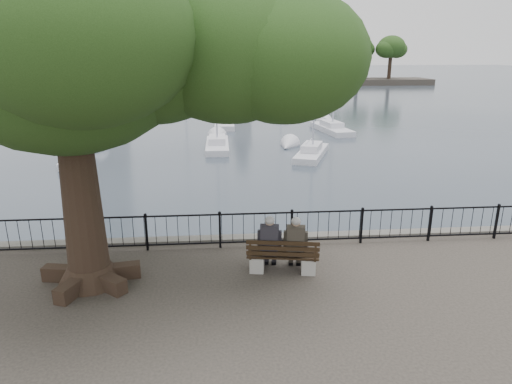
{
  "coord_description": "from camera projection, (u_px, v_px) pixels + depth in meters",
  "views": [
    {
      "loc": [
        -0.96,
        -9.25,
        5.26
      ],
      "look_at": [
        0.0,
        2.5,
        1.6
      ],
      "focal_mm": 32.0,
      "sensor_mm": 36.0,
      "label": 1
    }
  ],
  "objects": [
    {
      "name": "sailboat_b",
      "position": [
        217.0,
        143.0,
        30.45
      ],
      "size": [
        1.49,
        5.29,
        11.57
      ],
      "color": "silver",
      "rests_on": "ground"
    },
    {
      "name": "sailboat_d",
      "position": [
        331.0,
        128.0,
        36.84
      ],
      "size": [
        2.49,
        5.96,
        9.75
      ],
      "color": "silver",
      "rests_on": "ground"
    },
    {
      "name": "bench",
      "position": [
        283.0,
        260.0,
        11.24
      ],
      "size": [
        1.82,
        0.81,
        0.93
      ],
      "color": "gray",
      "rests_on": "ground"
    },
    {
      "name": "sailboat_g",
      "position": [
        281.0,
        113.0,
        45.53
      ],
      "size": [
        2.66,
        4.8,
        8.08
      ],
      "color": "silver",
      "rests_on": "ground"
    },
    {
      "name": "sailboat_a",
      "position": [
        76.0,
        156.0,
        27.09
      ],
      "size": [
        2.28,
        5.27,
        9.7
      ],
      "color": "silver",
      "rests_on": "ground"
    },
    {
      "name": "lion_monument",
      "position": [
        241.0,
        83.0,
        57.72
      ],
      "size": [
        6.37,
        6.37,
        9.3
      ],
      "color": "#504D49",
      "rests_on": "ground"
    },
    {
      "name": "sailboat_f",
      "position": [
        224.0,
        122.0,
        39.52
      ],
      "size": [
        1.66,
        5.86,
        11.61
      ],
      "color": "silver",
      "rests_on": "ground"
    },
    {
      "name": "harbor",
      "position": [
        255.0,
        255.0,
        13.44
      ],
      "size": [
        260.0,
        260.0,
        1.2
      ],
      "color": "#504D49",
      "rests_on": "ground"
    },
    {
      "name": "sailboat_c",
      "position": [
        312.0,
        151.0,
        28.15
      ],
      "size": [
        3.12,
        5.21,
        10.53
      ],
      "color": "silver",
      "rests_on": "ground"
    },
    {
      "name": "far_shore",
      "position": [
        356.0,
        63.0,
        87.17
      ],
      "size": [
        30.0,
        8.6,
        9.18
      ],
      "color": "#2D2924",
      "rests_on": "ground"
    },
    {
      "name": "tree",
      "position": [
        103.0,
        38.0,
        9.41
      ],
      "size": [
        10.27,
        7.17,
        8.39
      ],
      "color": "black",
      "rests_on": "ground"
    },
    {
      "name": "sailboat_e",
      "position": [
        87.0,
        122.0,
        39.57
      ],
      "size": [
        2.89,
        5.23,
        11.33
      ],
      "color": "silver",
      "rests_on": "ground"
    },
    {
      "name": "person_right",
      "position": [
        295.0,
        245.0,
        11.21
      ],
      "size": [
        0.48,
        0.77,
        1.47
      ],
      "color": "#29251F",
      "rests_on": "ground"
    },
    {
      "name": "person_left",
      "position": [
        270.0,
        245.0,
        11.26
      ],
      "size": [
        0.48,
        0.77,
        1.47
      ],
      "color": "black",
      "rests_on": "ground"
    },
    {
      "name": "railing",
      "position": [
        256.0,
        228.0,
        12.65
      ],
      "size": [
        22.06,
        0.06,
        1.0
      ],
      "color": "black",
      "rests_on": "ground"
    },
    {
      "name": "sailboat_h",
      "position": [
        186.0,
        106.0,
        50.96
      ],
      "size": [
        3.74,
        5.95,
        13.53
      ],
      "color": "silver",
      "rests_on": "ground"
    }
  ]
}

